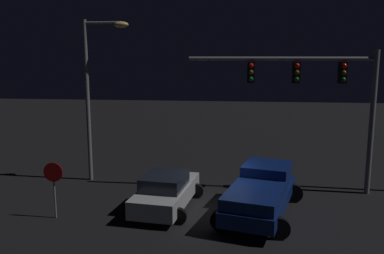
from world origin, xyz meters
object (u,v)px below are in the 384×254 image
pickup_truck (262,190)px  traffic_signal_gantry (317,86)px  car_sedan (166,191)px  street_lamp_left (95,82)px  stop_sign (54,179)px

pickup_truck → traffic_signal_gantry: traffic_signal_gantry is taller
car_sedan → street_lamp_left: street_lamp_left is taller
pickup_truck → stop_sign: stop_sign is taller
traffic_signal_gantry → stop_sign: traffic_signal_gantry is taller
street_lamp_left → stop_sign: (-0.05, -5.00, -3.42)m
pickup_truck → street_lamp_left: 9.60m
street_lamp_left → stop_sign: bearing=-90.5°
pickup_truck → street_lamp_left: street_lamp_left is taller
traffic_signal_gantry → street_lamp_left: bearing=176.3°
pickup_truck → car_sedan: (-3.87, 0.13, -0.26)m
pickup_truck → traffic_signal_gantry: 5.52m
street_lamp_left → stop_sign: 6.06m
traffic_signal_gantry → street_lamp_left: size_ratio=1.05×
street_lamp_left → stop_sign: size_ratio=3.56×
car_sedan → street_lamp_left: (-4.06, 3.55, 4.24)m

